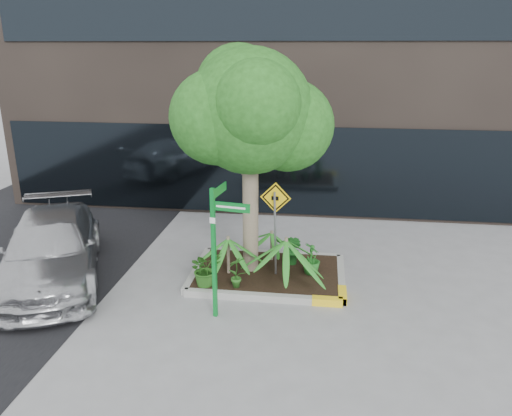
# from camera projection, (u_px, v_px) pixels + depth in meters

# --- Properties ---
(ground) EXTENTS (80.00, 80.00, 0.00)m
(ground) POSITION_uv_depth(u_px,v_px,m) (257.00, 282.00, 10.80)
(ground) COLOR gray
(ground) RESTS_ON ground
(planter) EXTENTS (3.35, 2.36, 0.15)m
(planter) POSITION_uv_depth(u_px,v_px,m) (269.00, 273.00, 10.99)
(planter) COLOR #9E9E99
(planter) RESTS_ON ground
(tree) EXTENTS (3.30, 2.93, 4.95)m
(tree) POSITION_uv_depth(u_px,v_px,m) (250.00, 111.00, 10.06)
(tree) COLOR gray
(tree) RESTS_ON ground
(palm_front) EXTENTS (1.16, 1.16, 1.29)m
(palm_front) POSITION_uv_depth(u_px,v_px,m) (286.00, 241.00, 10.12)
(palm_front) COLOR gray
(palm_front) RESTS_ON ground
(palm_left) EXTENTS (0.96, 0.96, 1.06)m
(palm_left) POSITION_uv_depth(u_px,v_px,m) (228.00, 239.00, 10.67)
(palm_left) COLOR gray
(palm_left) RESTS_ON ground
(palm_back) EXTENTS (0.80, 0.80, 0.89)m
(palm_back) POSITION_uv_depth(u_px,v_px,m) (272.00, 233.00, 11.38)
(palm_back) COLOR gray
(palm_back) RESTS_ON ground
(parked_car) EXTENTS (3.65, 5.13, 1.38)m
(parked_car) POSITION_uv_depth(u_px,v_px,m) (51.00, 249.00, 10.80)
(parked_car) COLOR #BBBCC1
(parked_car) RESTS_ON ground
(shrub_a) EXTENTS (0.94, 0.94, 0.74)m
(shrub_a) POSITION_uv_depth(u_px,v_px,m) (205.00, 269.00, 10.24)
(shrub_a) COLOR #265D1A
(shrub_a) RESTS_ON planter
(shrub_b) EXTENTS (0.50, 0.50, 0.69)m
(shrub_b) POSITION_uv_depth(u_px,v_px,m) (311.00, 259.00, 10.78)
(shrub_b) COLOR #1E671F
(shrub_b) RESTS_ON planter
(shrub_c) EXTENTS (0.52, 0.52, 0.70)m
(shrub_c) POSITION_uv_depth(u_px,v_px,m) (237.00, 271.00, 10.17)
(shrub_c) COLOR #275E1D
(shrub_c) RESTS_ON planter
(shrub_d) EXTENTS (0.55, 0.55, 0.72)m
(shrub_d) POSITION_uv_depth(u_px,v_px,m) (293.00, 250.00, 11.22)
(shrub_d) COLOR #19581C
(shrub_d) RESTS_ON planter
(street_sign_post) EXTENTS (0.74, 0.81, 2.52)m
(street_sign_post) POSITION_uv_depth(u_px,v_px,m) (217.00, 239.00, 9.01)
(street_sign_post) COLOR #0B7F29
(street_sign_post) RESTS_ON ground
(cattle_sign) EXTENTS (0.64, 0.27, 2.09)m
(cattle_sign) POSITION_uv_depth(u_px,v_px,m) (275.00, 214.00, 10.30)
(cattle_sign) COLOR slate
(cattle_sign) RESTS_ON ground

